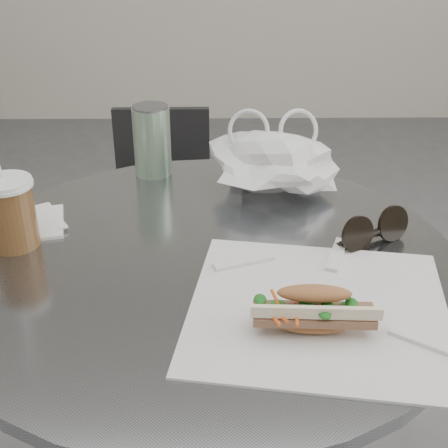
{
  "coord_description": "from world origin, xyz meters",
  "views": [
    {
      "loc": [
        0.02,
        -0.59,
        1.23
      ],
      "look_at": [
        0.03,
        0.21,
        0.79
      ],
      "focal_mm": 50.0,
      "sensor_mm": 36.0,
      "label": 1
    }
  ],
  "objects_px": {
    "banh_mi": "(314,310)",
    "cafe_table": "(208,395)",
    "sunglasses": "(374,231)",
    "iced_coffee": "(10,212)",
    "drink_can": "(152,140)",
    "chair_far": "(163,243)"
  },
  "relations": [
    {
      "from": "banh_mi",
      "to": "cafe_table",
      "type": "bearing_deg",
      "value": 129.98
    },
    {
      "from": "cafe_table",
      "to": "sunglasses",
      "type": "bearing_deg",
      "value": 8.58
    },
    {
      "from": "iced_coffee",
      "to": "banh_mi",
      "type": "bearing_deg",
      "value": -27.1
    },
    {
      "from": "cafe_table",
      "to": "banh_mi",
      "type": "distance_m",
      "value": 0.38
    },
    {
      "from": "sunglasses",
      "to": "drink_can",
      "type": "relative_size",
      "value": 0.91
    },
    {
      "from": "banh_mi",
      "to": "drink_can",
      "type": "height_order",
      "value": "drink_can"
    },
    {
      "from": "cafe_table",
      "to": "drink_can",
      "type": "bearing_deg",
      "value": 108.56
    },
    {
      "from": "iced_coffee",
      "to": "drink_can",
      "type": "relative_size",
      "value": 1.75
    },
    {
      "from": "chair_far",
      "to": "sunglasses",
      "type": "relative_size",
      "value": 5.51
    },
    {
      "from": "chair_far",
      "to": "drink_can",
      "type": "xyz_separation_m",
      "value": [
        0.04,
        -0.49,
        0.51
      ]
    },
    {
      "from": "iced_coffee",
      "to": "drink_can",
      "type": "distance_m",
      "value": 0.33
    },
    {
      "from": "cafe_table",
      "to": "drink_can",
      "type": "height_order",
      "value": "drink_can"
    },
    {
      "from": "cafe_table",
      "to": "iced_coffee",
      "type": "distance_m",
      "value": 0.44
    },
    {
      "from": "iced_coffee",
      "to": "sunglasses",
      "type": "bearing_deg",
      "value": -0.4
    },
    {
      "from": "chair_far",
      "to": "sunglasses",
      "type": "height_order",
      "value": "sunglasses"
    },
    {
      "from": "cafe_table",
      "to": "drink_can",
      "type": "relative_size",
      "value": 5.69
    },
    {
      "from": "chair_far",
      "to": "sunglasses",
      "type": "distance_m",
      "value": 0.98
    },
    {
      "from": "cafe_table",
      "to": "chair_far",
      "type": "distance_m",
      "value": 0.83
    },
    {
      "from": "drink_can",
      "to": "cafe_table",
      "type": "bearing_deg",
      "value": -71.44
    },
    {
      "from": "cafe_table",
      "to": "drink_can",
      "type": "xyz_separation_m",
      "value": [
        -0.1,
        0.31,
        0.34
      ]
    },
    {
      "from": "cafe_table",
      "to": "chair_far",
      "type": "bearing_deg",
      "value": 100.19
    },
    {
      "from": "banh_mi",
      "to": "iced_coffee",
      "type": "relative_size",
      "value": 0.79
    }
  ]
}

